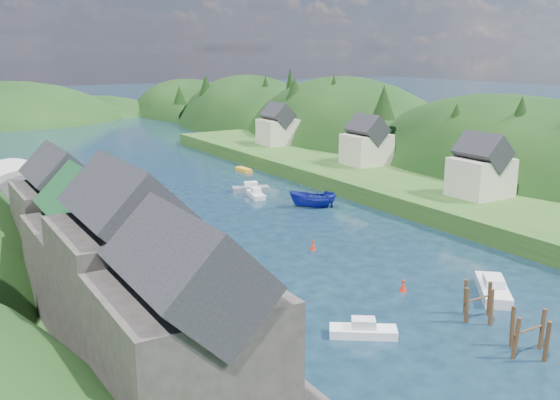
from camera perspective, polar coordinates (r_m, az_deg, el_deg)
ground at (r=92.76m, az=-7.07°, el=0.34°), size 600.00×600.00×0.00m
hillside_right at (r=138.03m, az=5.86°, el=1.62°), size 36.00×245.56×48.00m
far_hills at (r=212.39m, az=-20.65°, el=4.12°), size 103.00×68.00×44.00m
hill_trees at (r=104.80m, az=-9.93°, el=7.92°), size 90.00×145.51×12.46m
quay_left at (r=57.67m, az=-16.63°, el=-7.44°), size 12.00×110.00×2.00m
terrace_left_grass at (r=56.45m, az=-23.58°, el=-8.23°), size 12.00×110.00×2.50m
quayside_buildings at (r=42.74m, az=-15.03°, el=-6.11°), size 8.00×35.84×12.90m
boat_sheds at (r=74.03m, az=-22.17°, el=0.21°), size 7.00×21.00×7.50m
terrace_right at (r=97.29m, az=8.96°, el=1.63°), size 16.00×120.00×2.40m
right_bank_cottages at (r=104.68m, az=7.38°, el=5.11°), size 9.00×59.24×8.41m
piling_cluster_near at (r=48.64m, az=21.80°, el=-11.56°), size 3.43×3.18×3.69m
piling_cluster_far at (r=53.15m, az=17.65°, el=-9.13°), size 3.15×2.95×3.52m
channel_buoy_near at (r=57.51m, az=11.20°, el=-7.73°), size 0.70×0.70×1.10m
channel_buoy_far at (r=67.75m, az=3.03°, el=-4.17°), size 0.70×0.70×1.10m
moored_boats at (r=65.62m, az=2.48°, el=-4.50°), size 33.04×87.29×2.49m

